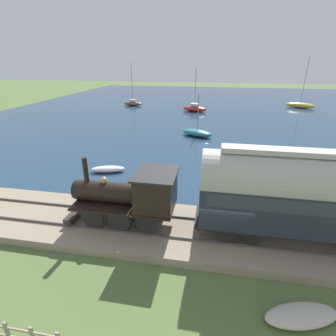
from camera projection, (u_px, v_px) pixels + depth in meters
ground_plane at (222, 241)px, 13.92m from camera, size 200.00×200.00×0.00m
harbor_water at (220, 107)px, 52.84m from camera, size 80.00×80.00×0.01m
rail_embankment at (222, 236)px, 13.93m from camera, size 4.96×56.00×0.58m
steam_locomotive at (135, 193)px, 13.90m from camera, size 2.48×6.03×3.59m
passenger_coach at (309, 194)px, 12.19m from camera, size 2.46×10.46×4.67m
sailboat_brown at (133, 103)px, 53.86m from camera, size 1.83×4.11×8.36m
sailboat_red at (195, 108)px, 47.85m from camera, size 3.22×4.94×7.61m
sailboat_yellow at (300, 105)px, 51.33m from camera, size 3.55×5.64×9.33m
sailboat_teal at (197, 133)px, 32.58m from camera, size 3.33×4.39×5.09m
rowboat_far_out at (336, 202)px, 17.38m from camera, size 2.80×2.50×0.33m
rowboat_mid_harbor at (224, 184)px, 19.62m from camera, size 2.30×2.49×0.49m
rowboat_off_pier at (108, 169)px, 22.27m from camera, size 1.64×2.98×0.52m
beached_dinghy at (301, 315)px, 9.62m from camera, size 1.88×3.00×0.44m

